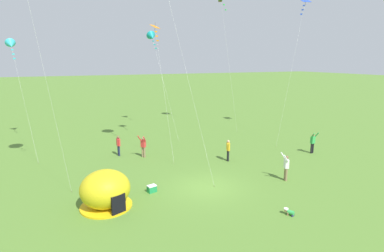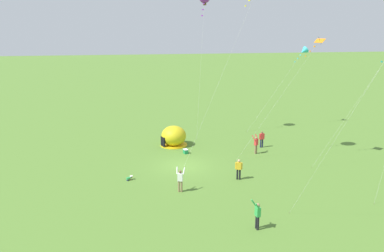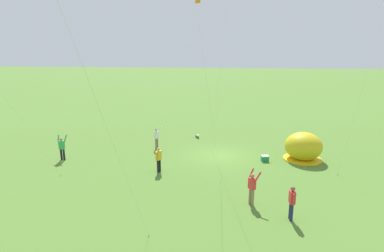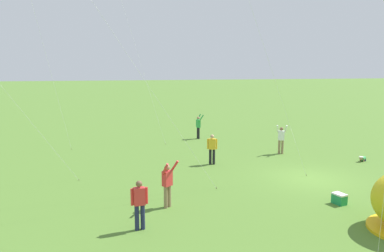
{
  "view_description": "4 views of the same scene",
  "coord_description": "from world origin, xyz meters",
  "px_view_note": "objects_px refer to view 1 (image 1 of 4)",
  "views": [
    {
      "loc": [
        -8.04,
        -15.82,
        7.92
      ],
      "look_at": [
        1.42,
        5.52,
        2.75
      ],
      "focal_mm": 28.0,
      "sensor_mm": 36.0,
      "label": 1
    },
    {
      "loc": [
        31.13,
        -4.95,
        11.94
      ],
      "look_at": [
        1.51,
        0.49,
        4.07
      ],
      "focal_mm": 35.0,
      "sensor_mm": 36.0,
      "label": 2
    },
    {
      "loc": [
        -1.11,
        22.26,
        7.75
      ],
      "look_at": [
        2.02,
        1.11,
        2.59
      ],
      "focal_mm": 28.0,
      "sensor_mm": 36.0,
      "label": 3
    },
    {
      "loc": [
        -15.98,
        9.94,
        5.44
      ],
      "look_at": [
        2.82,
        5.34,
        2.42
      ],
      "focal_mm": 35.0,
      "sensor_mm": 36.0,
      "label": 4
    }
  ],
  "objects_px": {
    "person_flying_kite": "(313,142)",
    "kite_blue": "(304,5)",
    "kite_cyan": "(11,45)",
    "kite_teal": "(152,37)",
    "kite_orange": "(156,31)",
    "person_watching_sky": "(118,145)",
    "toddler_crawling": "(289,212)",
    "person_with_toddler": "(228,149)",
    "person_arms_raised": "(286,166)",
    "popup_tent": "(105,190)",
    "cooler_box": "(152,189)",
    "person_center_field": "(143,146)"
  },
  "relations": [
    {
      "from": "cooler_box",
      "to": "person_with_toddler",
      "type": "relative_size",
      "value": 0.35
    },
    {
      "from": "person_with_toddler",
      "to": "kite_blue",
      "type": "relative_size",
      "value": 0.12
    },
    {
      "from": "toddler_crawling",
      "to": "person_flying_kite",
      "type": "xyz_separation_m",
      "value": [
        9.19,
        7.53,
        0.82
      ]
    },
    {
      "from": "toddler_crawling",
      "to": "popup_tent",
      "type": "bearing_deg",
      "value": 150.84
    },
    {
      "from": "popup_tent",
      "to": "kite_teal",
      "type": "height_order",
      "value": "kite_teal"
    },
    {
      "from": "kite_teal",
      "to": "person_flying_kite",
      "type": "bearing_deg",
      "value": -58.38
    },
    {
      "from": "toddler_crawling",
      "to": "person_flying_kite",
      "type": "height_order",
      "value": "person_flying_kite"
    },
    {
      "from": "kite_cyan",
      "to": "kite_teal",
      "type": "distance_m",
      "value": 13.9
    },
    {
      "from": "kite_orange",
      "to": "person_watching_sky",
      "type": "bearing_deg",
      "value": -147.56
    },
    {
      "from": "person_with_toddler",
      "to": "person_arms_raised",
      "type": "bearing_deg",
      "value": -73.57
    },
    {
      "from": "person_arms_raised",
      "to": "kite_blue",
      "type": "relative_size",
      "value": 0.13
    },
    {
      "from": "kite_blue",
      "to": "person_arms_raised",
      "type": "bearing_deg",
      "value": -134.91
    },
    {
      "from": "person_flying_kite",
      "to": "kite_blue",
      "type": "distance_m",
      "value": 14.24
    },
    {
      "from": "popup_tent",
      "to": "kite_teal",
      "type": "bearing_deg",
      "value": 65.52
    },
    {
      "from": "kite_teal",
      "to": "kite_orange",
      "type": "bearing_deg",
      "value": -103.52
    },
    {
      "from": "person_watching_sky",
      "to": "kite_cyan",
      "type": "relative_size",
      "value": 0.17
    },
    {
      "from": "person_watching_sky",
      "to": "person_center_field",
      "type": "relative_size",
      "value": 0.91
    },
    {
      "from": "popup_tent",
      "to": "person_watching_sky",
      "type": "distance_m",
      "value": 9.15
    },
    {
      "from": "person_arms_raised",
      "to": "cooler_box",
      "type": "bearing_deg",
      "value": 167.97
    },
    {
      "from": "person_with_toddler",
      "to": "kite_blue",
      "type": "bearing_deg",
      "value": 23.27
    },
    {
      "from": "toddler_crawling",
      "to": "kite_orange",
      "type": "distance_m",
      "value": 19.47
    },
    {
      "from": "toddler_crawling",
      "to": "kite_cyan",
      "type": "bearing_deg",
      "value": 123.25
    },
    {
      "from": "person_flying_kite",
      "to": "person_center_field",
      "type": "height_order",
      "value": "same"
    },
    {
      "from": "person_watching_sky",
      "to": "kite_cyan",
      "type": "height_order",
      "value": "kite_cyan"
    },
    {
      "from": "popup_tent",
      "to": "person_center_field",
      "type": "relative_size",
      "value": 1.49
    },
    {
      "from": "person_center_field",
      "to": "kite_blue",
      "type": "relative_size",
      "value": 0.13
    },
    {
      "from": "toddler_crawling",
      "to": "person_arms_raised",
      "type": "xyz_separation_m",
      "value": [
        2.96,
        3.73,
        0.82
      ]
    },
    {
      "from": "cooler_box",
      "to": "person_flying_kite",
      "type": "relative_size",
      "value": 0.32
    },
    {
      "from": "popup_tent",
      "to": "toddler_crawling",
      "type": "height_order",
      "value": "popup_tent"
    },
    {
      "from": "person_flying_kite",
      "to": "person_arms_raised",
      "type": "distance_m",
      "value": 7.29
    },
    {
      "from": "person_watching_sky",
      "to": "kite_cyan",
      "type": "bearing_deg",
      "value": 134.89
    },
    {
      "from": "person_flying_kite",
      "to": "kite_cyan",
      "type": "xyz_separation_m",
      "value": [
        -23.27,
        13.95,
        8.27
      ]
    },
    {
      "from": "kite_teal",
      "to": "person_arms_raised",
      "type": "bearing_deg",
      "value": -80.33
    },
    {
      "from": "cooler_box",
      "to": "person_with_toddler",
      "type": "bearing_deg",
      "value": 23.61
    },
    {
      "from": "person_with_toddler",
      "to": "person_flying_kite",
      "type": "bearing_deg",
      "value": -9.0
    },
    {
      "from": "person_with_toddler",
      "to": "person_center_field",
      "type": "height_order",
      "value": "person_center_field"
    },
    {
      "from": "person_center_field",
      "to": "kite_cyan",
      "type": "xyz_separation_m",
      "value": [
        -9.6,
        9.11,
        8.27
      ]
    },
    {
      "from": "popup_tent",
      "to": "person_center_field",
      "type": "distance_m",
      "value": 8.62
    },
    {
      "from": "popup_tent",
      "to": "person_arms_raised",
      "type": "xyz_separation_m",
      "value": [
        11.55,
        -1.06,
        0.0
      ]
    },
    {
      "from": "popup_tent",
      "to": "person_arms_raised",
      "type": "height_order",
      "value": "popup_tent"
    },
    {
      "from": "person_flying_kite",
      "to": "person_center_field",
      "type": "xyz_separation_m",
      "value": [
        -13.66,
        4.84,
        0.0
      ]
    },
    {
      "from": "popup_tent",
      "to": "cooler_box",
      "type": "height_order",
      "value": "popup_tent"
    },
    {
      "from": "person_flying_kite",
      "to": "person_with_toddler",
      "type": "height_order",
      "value": "person_flying_kite"
    },
    {
      "from": "kite_orange",
      "to": "toddler_crawling",
      "type": "bearing_deg",
      "value": -83.44
    },
    {
      "from": "person_with_toddler",
      "to": "kite_teal",
      "type": "relative_size",
      "value": 0.15
    },
    {
      "from": "person_arms_raised",
      "to": "kite_teal",
      "type": "height_order",
      "value": "kite_teal"
    },
    {
      "from": "kite_blue",
      "to": "popup_tent",
      "type": "bearing_deg",
      "value": -157.57
    },
    {
      "from": "kite_teal",
      "to": "kite_blue",
      "type": "xyz_separation_m",
      "value": [
        13.16,
        -9.33,
        2.87
      ]
    },
    {
      "from": "person_center_field",
      "to": "kite_teal",
      "type": "relative_size",
      "value": 0.17
    },
    {
      "from": "person_watching_sky",
      "to": "kite_cyan",
      "type": "distance_m",
      "value": 13.83
    }
  ]
}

